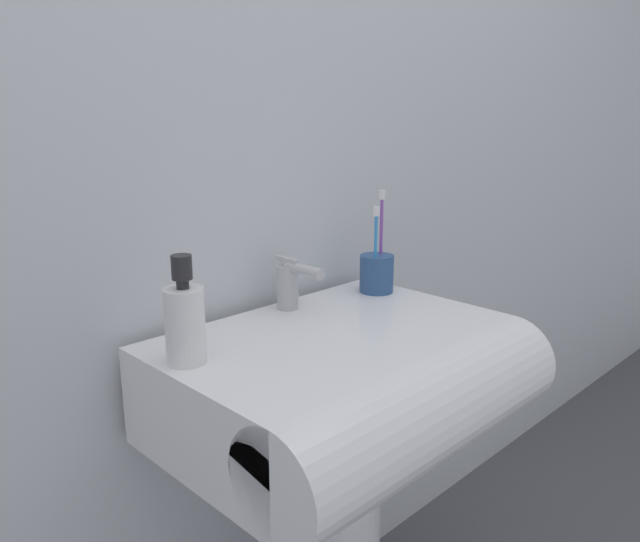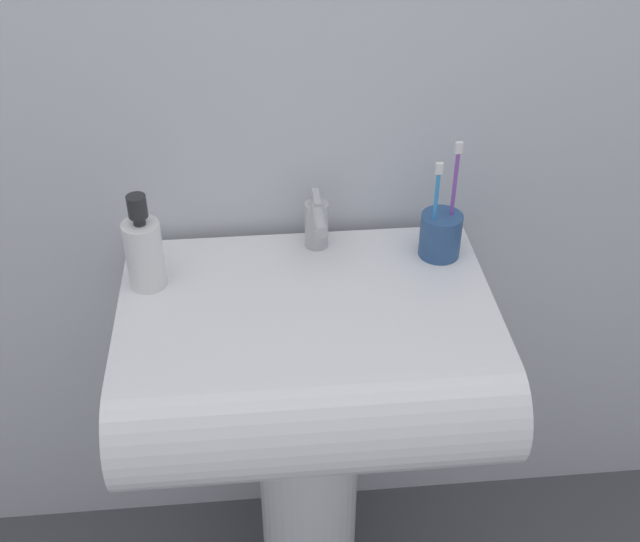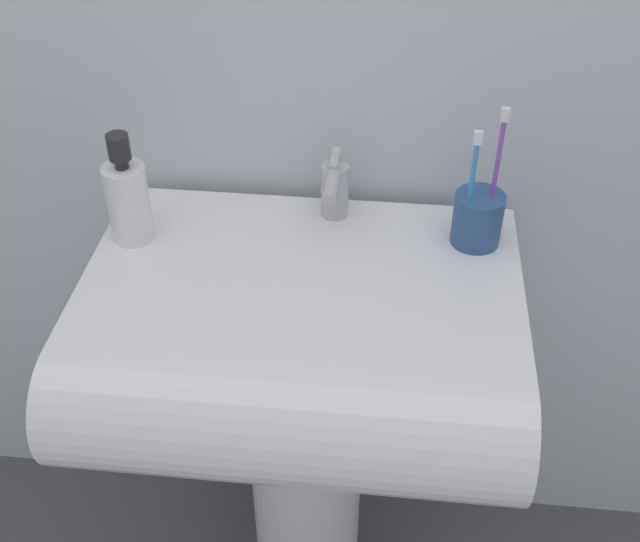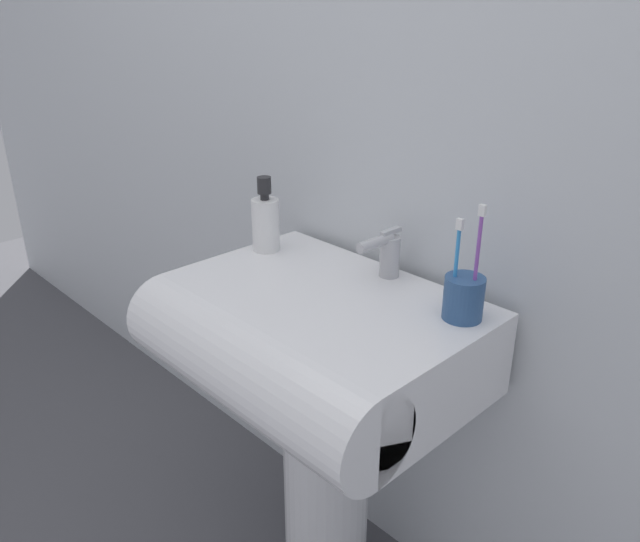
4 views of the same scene
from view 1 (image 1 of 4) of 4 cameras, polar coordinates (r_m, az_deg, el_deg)
wall_back at (r=1.24m, az=-7.11°, el=15.39°), size 5.00×0.05×2.40m
sink_basin at (r=1.13m, az=3.28°, el=-10.44°), size 0.63×0.48×0.18m
faucet at (r=1.24m, az=-2.68°, el=-1.09°), size 0.04×0.12×0.11m
toothbrush_cup at (r=1.36m, az=5.21°, el=-0.09°), size 0.07×0.07×0.22m
soap_bottle at (r=1.00m, az=-12.26°, el=-4.51°), size 0.06×0.06×0.17m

